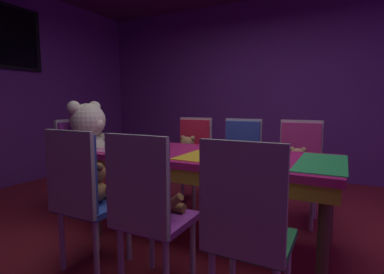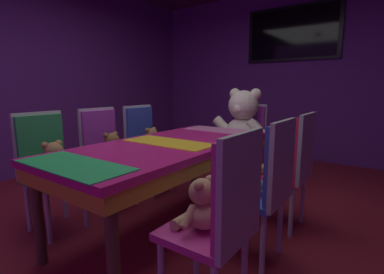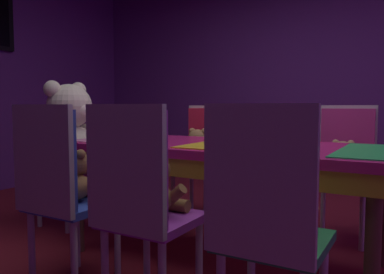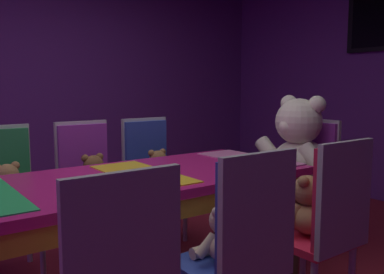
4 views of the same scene
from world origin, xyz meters
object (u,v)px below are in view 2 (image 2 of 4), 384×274
(chair_left_1, at_px, (103,147))
(chair_right_2, at_px, (295,160))
(chair_left_0, at_px, (45,159))
(king_teddy_bear, at_px, (242,123))
(throne_chair, at_px, (248,135))
(banquet_table, at_px, (169,153))
(chair_left_2, at_px, (143,139))
(chair_right_1, at_px, (269,178))
(chair_right_0, at_px, (226,210))
(teddy_right_0, at_px, (201,207))
(teddy_left_0, at_px, (55,162))
(teddy_right_1, at_px, (249,178))
(teddy_left_2, at_px, (152,142))
(teddy_left_1, at_px, (113,150))
(teddy_right_2, at_px, (278,157))
(wall_tv, at_px, (292,33))

(chair_left_1, height_order, chair_right_2, same)
(chair_left_0, distance_m, king_teddy_bear, 2.14)
(throne_chair, bearing_deg, banquet_table, -0.00)
(chair_left_2, height_order, chair_right_1, same)
(chair_right_0, distance_m, throne_chair, 2.30)
(banquet_table, xyz_separation_m, teddy_right_0, (0.72, -0.59, -0.07))
(teddy_left_0, bearing_deg, chair_right_1, 20.32)
(teddy_right_1, distance_m, chair_right_2, 0.61)
(throne_chair, xyz_separation_m, king_teddy_bear, (0.00, -0.17, 0.17))
(chair_right_1, bearing_deg, chair_left_2, -17.67)
(chair_left_2, bearing_deg, teddy_right_1, -19.16)
(chair_right_1, distance_m, king_teddy_bear, 1.61)
(teddy_left_0, height_order, king_teddy_bear, king_teddy_bear)
(teddy_left_2, bearing_deg, teddy_right_0, -38.73)
(teddy_left_1, xyz_separation_m, teddy_right_2, (1.44, 0.58, 0.01))
(teddy_left_0, distance_m, chair_right_2, 1.97)
(throne_chair, bearing_deg, chair_left_2, -40.93)
(chair_left_0, distance_m, teddy_left_1, 0.61)
(chair_right_1, bearing_deg, teddy_right_1, -0.00)
(chair_right_0, bearing_deg, king_teddy_bear, -66.31)
(throne_chair, bearing_deg, teddy_right_0, 18.57)
(teddy_left_2, relative_size, wall_tv, 0.21)
(banquet_table, distance_m, chair_right_2, 1.04)
(chair_left_2, xyz_separation_m, teddy_right_2, (1.56, 0.04, 0.00))
(chair_left_1, distance_m, chair_right_0, 1.84)
(wall_tv, bearing_deg, chair_left_2, -108.57)
(king_teddy_bear, bearing_deg, teddy_right_1, 27.62)
(chair_right_1, bearing_deg, teddy_left_0, 20.32)
(chair_right_1, bearing_deg, chair_right_2, -90.00)
(chair_left_0, xyz_separation_m, throne_chair, (0.87, 2.12, 0.00))
(banquet_table, distance_m, teddy_left_2, 0.91)
(teddy_right_1, bearing_deg, teddy_left_0, 22.15)
(chair_left_0, height_order, teddy_left_0, chair_left_0)
(teddy_right_0, height_order, king_teddy_bear, king_teddy_bear)
(teddy_left_1, relative_size, wall_tv, 0.21)
(teddy_left_1, relative_size, teddy_left_2, 1.04)
(teddy_right_2, bearing_deg, chair_right_1, 103.98)
(chair_right_0, relative_size, chair_right_2, 1.00)
(banquet_table, height_order, teddy_right_2, teddy_right_2)
(chair_left_2, distance_m, chair_right_0, 2.07)
(teddy_left_2, height_order, teddy_right_1, teddy_left_2)
(banquet_table, relative_size, teddy_left_2, 6.64)
(teddy_left_0, relative_size, chair_right_1, 0.32)
(chair_left_2, distance_m, teddy_right_2, 1.56)
(chair_left_1, relative_size, teddy_right_0, 3.36)
(chair_right_0, relative_size, teddy_right_0, 3.36)
(chair_right_0, bearing_deg, teddy_left_0, -0.68)
(chair_left_1, distance_m, chair_left_2, 0.54)
(teddy_left_0, distance_m, teddy_left_1, 0.59)
(chair_left_0, height_order, chair_left_2, same)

